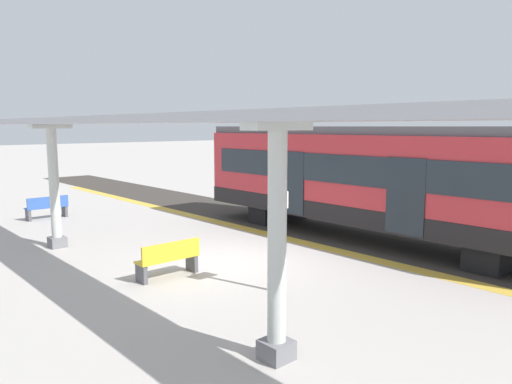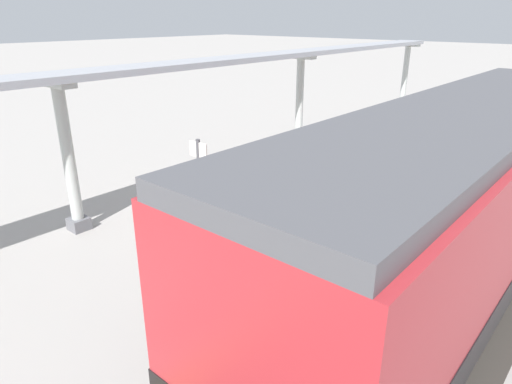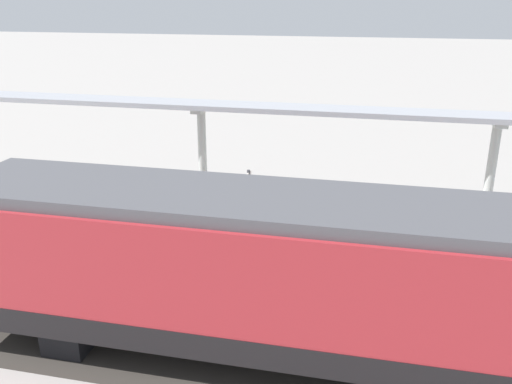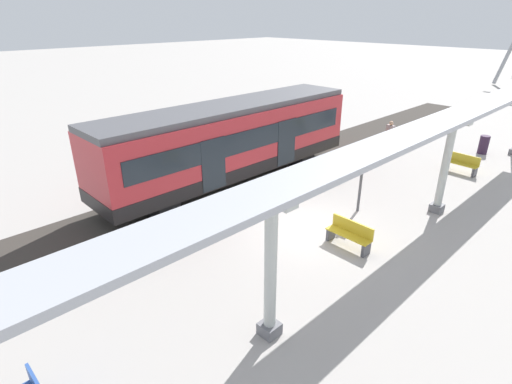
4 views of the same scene
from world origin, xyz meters
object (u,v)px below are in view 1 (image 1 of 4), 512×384
platform_info_sign (278,230)px  canopy_pillar_third (277,243)px  canopy_pillar_second (54,186)px  bench_mid_platform (169,259)px  train_near_carriage (368,181)px  bench_near_end (47,207)px

platform_info_sign → canopy_pillar_third: bearing=44.9°
canopy_pillar_second → bench_mid_platform: size_ratio=2.35×
train_near_carriage → canopy_pillar_second: bearing=-35.8°
train_near_carriage → bench_near_end: (6.26, -10.02, -1.39)m
train_near_carriage → canopy_pillar_second: (7.54, -5.43, -0.03)m
bench_near_end → platform_info_sign: bearing=94.1°
canopy_pillar_second → bench_mid_platform: bearing=101.1°
train_near_carriage → platform_info_sign: size_ratio=5.56×
canopy_pillar_third → bench_mid_platform: size_ratio=2.35×
bench_mid_platform → platform_info_sign: platform_info_sign is taller
canopy_pillar_second → canopy_pillar_third: size_ratio=1.00×
canopy_pillar_second → bench_near_end: 4.95m
bench_near_end → bench_mid_platform: 9.20m
canopy_pillar_third → platform_info_sign: size_ratio=1.61×
canopy_pillar_second → platform_info_sign: bearing=106.8°
bench_near_end → train_near_carriage: bearing=122.0°
bench_near_end → platform_info_sign: 11.63m
bench_near_end → platform_info_sign: platform_info_sign is taller
train_near_carriage → platform_info_sign: 5.68m
canopy_pillar_second → bench_near_end: size_ratio=2.36×
train_near_carriage → canopy_pillar_third: size_ratio=3.45×
canopy_pillar_third → bench_mid_platform: canopy_pillar_third is taller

